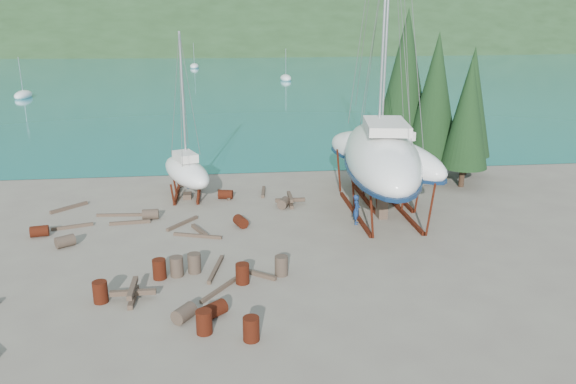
{
  "coord_description": "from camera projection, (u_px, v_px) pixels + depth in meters",
  "views": [
    {
      "loc": [
        -1.63,
        -24.42,
        10.66
      ],
      "look_at": [
        1.53,
        3.0,
        2.19
      ],
      "focal_mm": 35.0,
      "sensor_mm": 36.0,
      "label": 1
    }
  ],
  "objects": [
    {
      "name": "drum_7",
      "position": [
        251.0,
        329.0,
        19.39
      ],
      "size": [
        0.58,
        0.58,
        0.88
      ],
      "primitive_type": "cylinder",
      "color": "#58210F",
      "rests_on": "ground"
    },
    {
      "name": "timber_10",
      "position": [
        182.0,
        223.0,
        30.5
      ],
      "size": [
        1.59,
        2.02,
        0.16
      ],
      "primitive_type": "cube",
      "rotation": [
        0.0,
        0.0,
        2.49
      ],
      "color": "brown",
      "rests_on": "ground"
    },
    {
      "name": "drum_1",
      "position": [
        184.0,
        313.0,
        20.72
      ],
      "size": [
        0.98,
        1.05,
        0.58
      ],
      "primitive_type": "cylinder",
      "rotation": [
        1.57,
        0.0,
        2.52
      ],
      "color": "#2D2823",
      "rests_on": "ground"
    },
    {
      "name": "small_sailboat_shore",
      "position": [
        186.0,
        171.0,
        34.89
      ],
      "size": [
        4.13,
        6.56,
        10.05
      ],
      "rotation": [
        0.0,
        0.0,
        0.37
      ],
      "color": "white",
      "rests_on": "ground"
    },
    {
      "name": "drum_12",
      "position": [
        215.0,
        310.0,
        20.99
      ],
      "size": [
        1.05,
        1.01,
        0.58
      ],
      "primitive_type": "cylinder",
      "rotation": [
        1.57,
        0.0,
        2.28
      ],
      "color": "#58210F",
      "rests_on": "ground"
    },
    {
      "name": "cypress_mid_right",
      "position": [
        468.0,
        113.0,
        36.09
      ],
      "size": [
        3.06,
        3.06,
        8.5
      ],
      "color": "black",
      "rests_on": "ground"
    },
    {
      "name": "moored_boat_left",
      "position": [
        23.0,
        95.0,
        80.08
      ],
      "size": [
        2.0,
        5.0,
        6.05
      ],
      "color": "white",
      "rests_on": "ground"
    },
    {
      "name": "drum_2",
      "position": [
        39.0,
        231.0,
        28.78
      ],
      "size": [
        0.97,
        0.73,
        0.58
      ],
      "primitive_type": "cylinder",
      "rotation": [
        1.57,
        0.0,
        1.76
      ],
      "color": "#58210F",
      "rests_on": "ground"
    },
    {
      "name": "timber_5",
      "position": [
        216.0,
        269.0,
        24.89
      ],
      "size": [
        0.72,
        2.73,
        0.16
      ],
      "primitive_type": "cube",
      "rotation": [
        0.0,
        0.0,
        2.94
      ],
      "color": "brown",
      "rests_on": "ground"
    },
    {
      "name": "timber_8",
      "position": [
        199.0,
        230.0,
        29.46
      ],
      "size": [
        0.91,
        1.65,
        0.19
      ],
      "primitive_type": "cube",
      "rotation": [
        0.0,
        0.0,
        0.44
      ],
      "color": "brown",
      "rests_on": "ground"
    },
    {
      "name": "timber_6",
      "position": [
        263.0,
        192.0,
        36.04
      ],
      "size": [
        0.41,
        2.14,
        0.19
      ],
      "primitive_type": "cube",
      "rotation": [
        0.0,
        0.0,
        3.04
      ],
      "color": "brown",
      "rests_on": "ground"
    },
    {
      "name": "timber_9",
      "position": [
        224.0,
        195.0,
        35.54
      ],
      "size": [
        0.8,
        2.19,
        0.15
      ],
      "primitive_type": "cube",
      "rotation": [
        0.0,
        0.0,
        0.29
      ],
      "color": "brown",
      "rests_on": "ground"
    },
    {
      "name": "timber_17",
      "position": [
        72.0,
        227.0,
        30.02
      ],
      "size": [
        2.09,
        0.79,
        0.16
      ],
      "primitive_type": "cube",
      "rotation": [
        0.0,
        0.0,
        1.87
      ],
      "color": "brown",
      "rests_on": "ground"
    },
    {
      "name": "drum_9",
      "position": [
        150.0,
        214.0,
        31.29
      ],
      "size": [
        0.91,
        0.62,
        0.58
      ],
      "primitive_type": "cylinder",
      "rotation": [
        1.57,
        0.0,
        1.62
      ],
      "color": "#2D2823",
      "rests_on": "ground"
    },
    {
      "name": "moored_boat_far",
      "position": [
        194.0,
        66.0,
        129.98
      ],
      "size": [
        2.0,
        5.0,
        6.05
      ],
      "color": "white",
      "rests_on": "ground"
    },
    {
      "name": "timber_2",
      "position": [
        69.0,
        208.0,
        33.03
      ],
      "size": [
        1.81,
        1.83,
        0.19
      ],
      "primitive_type": "cube",
      "rotation": [
        0.0,
        0.0,
        2.36
      ],
      "color": "brown",
      "rests_on": "ground"
    },
    {
      "name": "timber_0",
      "position": [
        188.0,
        182.0,
        38.23
      ],
      "size": [
        1.26,
        2.29,
        0.14
      ],
      "primitive_type": "cube",
      "rotation": [
        0.0,
        0.0,
        2.67
      ],
      "color": "brown",
      "rests_on": "ground"
    },
    {
      "name": "large_sailboat_near",
      "position": [
        381.0,
        156.0,
        31.29
      ],
      "size": [
        6.04,
        13.98,
        21.29
      ],
      "rotation": [
        0.0,
        0.0,
        -0.16
      ],
      "color": "white",
      "rests_on": "ground"
    },
    {
      "name": "timber_15",
      "position": [
        121.0,
        215.0,
        31.85
      ],
      "size": [
        2.78,
        0.35,
        0.15
      ],
      "primitive_type": "cube",
      "rotation": [
        0.0,
        0.0,
        1.5
      ],
      "color": "brown",
      "rests_on": "ground"
    },
    {
      "name": "far_house_center",
      "position": [
        170.0,
        42.0,
        203.89
      ],
      "size": [
        6.6,
        5.6,
        5.6
      ],
      "color": "beige",
      "rests_on": "ground"
    },
    {
      "name": "cypress_back_left",
      "position": [
        405.0,
        80.0,
        39.05
      ],
      "size": [
        4.14,
        4.14,
        11.5
      ],
      "color": "black",
      "rests_on": "ground"
    },
    {
      "name": "drum_16",
      "position": [
        177.0,
        266.0,
        24.31
      ],
      "size": [
        0.58,
        0.58,
        0.88
      ],
      "primitive_type": "cylinder",
      "color": "#2D2823",
      "rests_on": "ground"
    },
    {
      "name": "far_hill",
      "position": [
        224.0,
        39.0,
        330.39
      ],
      "size": [
        800.0,
        360.0,
        110.0
      ],
      "primitive_type": "ellipsoid",
      "color": "#1C3118",
      "rests_on": "ground"
    },
    {
      "name": "far_house_right",
      "position": [
        306.0,
        42.0,
        209.37
      ],
      "size": [
        6.6,
        5.6,
        5.6
      ],
      "color": "beige",
      "rests_on": "ground"
    },
    {
      "name": "cypress_far_right",
      "position": [
        471.0,
        102.0,
        39.02
      ],
      "size": [
        3.24,
        3.24,
        9.0
      ],
      "color": "black",
      "rests_on": "ground"
    },
    {
      "name": "drum_10",
      "position": [
        159.0,
        269.0,
        24.05
      ],
      "size": [
        0.58,
        0.58,
        0.88
      ],
      "primitive_type": "cylinder",
      "color": "#58210F",
      "rests_on": "ground"
    },
    {
      "name": "far_house_left",
      "position": [
        56.0,
        43.0,
        199.51
      ],
      "size": [
        6.6,
        5.6,
        5.6
      ],
      "color": "beige",
      "rests_on": "ground"
    },
    {
      "name": "ground",
      "position": [
        263.0,
        256.0,
        26.5
      ],
      "size": [
        600.0,
        600.0,
        0.0
      ],
      "primitive_type": "plane",
      "color": "#685D52",
      "rests_on": "ground"
    },
    {
      "name": "drum_14",
      "position": [
        242.0,
        274.0,
        23.62
      ],
      "size": [
        0.58,
        0.58,
        0.88
      ],
      "primitive_type": "cylinder",
      "color": "#58210F",
      "rests_on": "ground"
    },
    {
      "name": "drum_11",
      "position": [
        284.0,
        203.0,
        33.25
      ],
      "size": [
        0.88,
        1.04,
        0.58
      ],
      "primitive_type": "cylinder",
      "rotation": [
        1.57,
        0.0,
        2.73
      ],
      "color": "#2D2823",
      "rests_on": "ground"
    },
    {
      "name": "timber_pile_aft",
      "position": [
        290.0,
        200.0,
        33.76
      ],
      "size": [
        1.8,
        1.8,
        0.6
      ],
      "color": "brown",
      "rests_on": "ground"
    },
    {
      "name": "drum_4",
      "position": [
        226.0,
        194.0,
        34.85
      ],
      "size": [
        0.97,
        0.74,
        0.58
      ],
      "primitive_type": "cylinder",
      "rotation": [
        1.57,
        0.0,
        1.38
      ],
      "color": "#58210F",
      "rests_on": "ground"
    },
    {
      "name": "moored_boat_mid",
      "position": [
        286.0,
        78.0,
        103.46
      ],
      "size": [
        2.0,
        5.0,
        6.05
      ],
      "color": "white",
      "rests_on": "ground"
    },
    {
      "name": "drum_5",
      "position": [
        194.0,
        263.0,
        24.65
      ],
      "size": [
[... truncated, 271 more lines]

